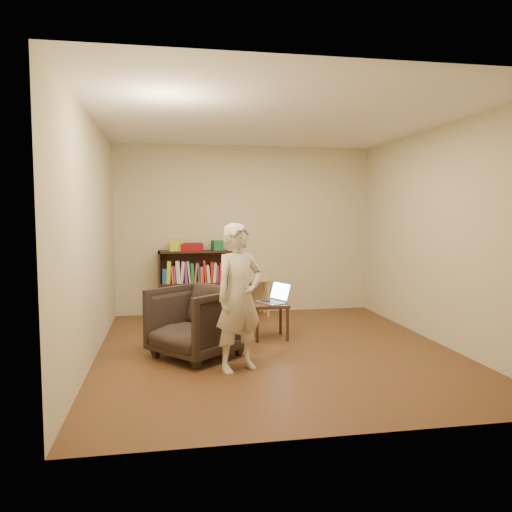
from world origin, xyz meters
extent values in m
plane|color=#4F3519|center=(0.00, 0.00, 0.00)|extent=(4.50, 4.50, 0.00)
plane|color=white|center=(0.00, 0.00, 2.60)|extent=(4.50, 4.50, 0.00)
plane|color=beige|center=(0.00, 2.25, 1.30)|extent=(4.00, 0.00, 4.00)
plane|color=beige|center=(-2.00, 0.00, 1.30)|extent=(0.00, 4.50, 4.50)
plane|color=beige|center=(2.00, 0.00, 1.30)|extent=(0.00, 4.50, 4.50)
cube|color=black|center=(-1.33, 2.08, 0.50)|extent=(0.03, 0.30, 1.00)
cube|color=black|center=(-0.16, 2.08, 0.50)|extent=(0.03, 0.30, 1.00)
cube|color=black|center=(-0.75, 2.22, 0.50)|extent=(1.20, 0.02, 1.00)
cube|color=black|center=(-0.75, 2.08, 0.01)|extent=(1.20, 0.30, 0.03)
cube|color=black|center=(-0.75, 2.08, 0.50)|extent=(1.14, 0.30, 0.03)
cube|color=black|center=(-0.75, 2.08, 0.98)|extent=(1.20, 0.30, 0.03)
cube|color=gold|center=(-1.08, 2.07, 1.08)|extent=(0.21, 0.16, 0.16)
cube|color=maroon|center=(-0.85, 2.09, 1.06)|extent=(0.34, 0.25, 0.11)
cube|color=#1C6C35|center=(-0.46, 2.10, 1.07)|extent=(0.18, 0.18, 0.15)
cube|color=beige|center=(-0.25, 2.06, 1.04)|extent=(0.11, 0.11, 0.08)
cube|color=tan|center=(0.12, 1.97, 0.56)|extent=(0.40, 0.40, 0.04)
cylinder|color=tan|center=(-0.04, 1.81, 0.27)|extent=(0.04, 0.04, 0.54)
cylinder|color=tan|center=(0.28, 1.81, 0.27)|extent=(0.04, 0.04, 0.54)
cylinder|color=tan|center=(-0.04, 2.13, 0.27)|extent=(0.04, 0.04, 0.54)
cylinder|color=tan|center=(0.28, 2.13, 0.27)|extent=(0.04, 0.04, 0.54)
imported|color=black|center=(-0.91, -0.11, 0.39)|extent=(1.18, 1.18, 0.77)
cube|color=black|center=(0.04, 0.54, 0.43)|extent=(0.43, 0.43, 0.04)
cylinder|color=black|center=(-0.15, 0.35, 0.20)|extent=(0.04, 0.04, 0.41)
cylinder|color=black|center=(0.23, 0.35, 0.20)|extent=(0.04, 0.04, 0.41)
cylinder|color=black|center=(-0.15, 0.73, 0.20)|extent=(0.04, 0.04, 0.41)
cylinder|color=black|center=(0.23, 0.73, 0.20)|extent=(0.04, 0.04, 0.41)
cube|color=#ABABB0|center=(0.05, 0.53, 0.45)|extent=(0.38, 0.42, 0.02)
cube|color=black|center=(0.05, 0.53, 0.47)|extent=(0.26, 0.33, 0.00)
cube|color=#ABABB0|center=(0.19, 0.61, 0.58)|extent=(0.24, 0.35, 0.24)
cube|color=#A2C1E3|center=(0.19, 0.61, 0.58)|extent=(0.20, 0.30, 0.19)
imported|color=beige|center=(-0.52, -0.65, 0.74)|extent=(0.64, 0.56, 1.47)
camera|label=1|loc=(-1.21, -5.49, 1.58)|focal=35.00mm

